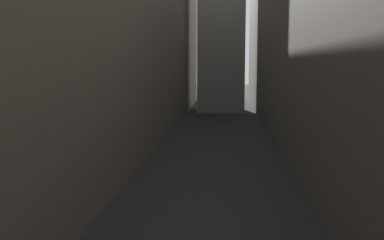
{
  "coord_description": "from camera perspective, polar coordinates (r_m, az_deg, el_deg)",
  "views": [
    {
      "loc": [
        0.96,
        8.31,
        7.67
      ],
      "look_at": [
        0.0,
        20.65,
        6.12
      ],
      "focal_mm": 41.96,
      "sensor_mm": 36.0,
      "label": 1
    }
  ],
  "objects": [
    {
      "name": "building_block_left",
      "position": [
        43.67,
        -12.05,
        12.98
      ],
      "size": [
        11.4,
        108.0,
        24.48
      ],
      "primitive_type": "cube",
      "color": "#756B5B",
      "rests_on": "ground"
    },
    {
      "name": "ground_plane",
      "position": [
        40.44,
        3.03,
        -3.82
      ],
      "size": [
        264.0,
        264.0,
        0.0
      ],
      "primitive_type": "plane",
      "color": "#232326"
    },
    {
      "name": "building_block_right",
      "position": [
        43.21,
        19.04,
        12.33
      ],
      "size": [
        12.04,
        108.0,
        23.75
      ],
      "primitive_type": "cube",
      "color": "#60594F",
      "rests_on": "ground"
    }
  ]
}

